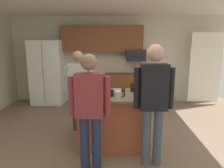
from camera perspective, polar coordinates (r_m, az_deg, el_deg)
name	(u,v)px	position (r m, az deg, el deg)	size (l,w,h in m)	color
floor	(114,141)	(3.93, 0.45, -15.85)	(7.04, 7.04, 0.00)	#7F6B56
back_wall	(115,60)	(6.31, 0.98, 6.92)	(6.40, 0.10, 2.60)	beige
french_door_window_panel	(205,68)	(6.45, 24.76, 4.18)	(0.90, 0.06, 2.00)	white
cabinet_run_upper	(102,39)	(6.11, -2.87, 12.62)	(2.40, 0.38, 0.75)	brown
cabinet_run_lower	(135,89)	(6.15, 6.52, -1.30)	(1.80, 0.63, 0.90)	brown
refrigerator	(48,73)	(6.29, -17.65, 3.07)	(0.91, 0.76, 1.88)	white
microwave_over_range	(136,55)	(6.03, 6.72, 8.05)	(0.56, 0.40, 0.32)	black
kitchen_island	(112,119)	(3.67, -0.13, -9.82)	(1.24, 0.92, 0.93)	#AD5638
person_elder_center	(90,106)	(2.80, -6.30, -6.12)	(0.57, 0.22, 1.67)	#232D4C
person_host_foreground	(154,98)	(2.94, 11.64, -3.76)	(0.57, 0.24, 1.79)	#4C5166
person_guest_by_door	(79,86)	(4.16, -9.36, -0.51)	(0.57, 0.22, 1.65)	#383842
mug_ceramic_white	(119,94)	(3.30, 1.85, -2.94)	(0.13, 0.09, 0.11)	white
tumbler_amber	(93,92)	(3.37, -5.38, -2.14)	(0.07, 0.07, 0.17)	black
mug_blue_stoneware	(137,90)	(3.64, 6.94, -1.65)	(0.13, 0.09, 0.11)	#4C6B99
glass_pilsner	(132,87)	(3.72, 5.70, -0.95)	(0.07, 0.07, 0.15)	black
glass_stout_tall	(123,92)	(3.38, 3.19, -2.40)	(0.06, 0.06, 0.13)	black
glass_short_whisky	(112,93)	(3.35, -0.02, -2.59)	(0.06, 0.06, 0.12)	black
serving_tray	(113,92)	(3.62, 0.23, -2.16)	(0.44, 0.30, 0.04)	#B7B7BC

